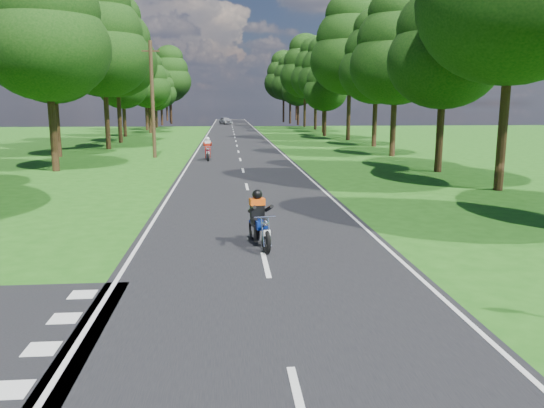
{
  "coord_description": "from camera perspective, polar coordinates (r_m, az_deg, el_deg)",
  "views": [
    {
      "loc": [
        -0.87,
        -10.05,
        3.78
      ],
      "look_at": [
        0.32,
        4.0,
        1.1
      ],
      "focal_mm": 35.0,
      "sensor_mm": 36.0,
      "label": 1
    }
  ],
  "objects": [
    {
      "name": "ground",
      "position": [
        10.77,
        0.11,
        -9.79
      ],
      "size": [
        160.0,
        160.0,
        0.0
      ],
      "primitive_type": "plane",
      "color": "#1F5613",
      "rests_on": "ground"
    },
    {
      "name": "rider_far_red",
      "position": [
        36.04,
        -6.93,
        5.94
      ],
      "size": [
        0.71,
        1.89,
        1.55
      ],
      "primitive_type": null,
      "rotation": [
        0.0,
        0.0,
        0.05
      ],
      "color": "#AE0D24",
      "rests_on": "main_road"
    },
    {
      "name": "rider_near_blue",
      "position": [
        14.08,
        -1.39,
        -1.56
      ],
      "size": [
        0.92,
        1.89,
        1.51
      ],
      "primitive_type": null,
      "rotation": [
        0.0,
        0.0,
        0.18
      ],
      "color": "navy",
      "rests_on": "main_road"
    },
    {
      "name": "road_markings",
      "position": [
        58.3,
        -4.12,
        7.05
      ],
      "size": [
        7.4,
        140.0,
        0.01
      ],
      "color": "silver",
      "rests_on": "main_road"
    },
    {
      "name": "treeline",
      "position": [
        70.29,
        -3.03,
        14.41
      ],
      "size": [
        40.0,
        115.35,
        14.78
      ],
      "color": "black",
      "rests_on": "ground"
    },
    {
      "name": "distant_car",
      "position": [
        98.05,
        -5.02,
        8.92
      ],
      "size": [
        2.7,
        4.17,
        1.32
      ],
      "primitive_type": "imported",
      "rotation": [
        0.0,
        0.0,
        0.32
      ],
      "color": "#A9ABB0",
      "rests_on": "main_road"
    },
    {
      "name": "main_road",
      "position": [
        60.17,
        -4.01,
        7.15
      ],
      "size": [
        7.0,
        140.0,
        0.02
      ],
      "primitive_type": "cube",
      "color": "black",
      "rests_on": "ground"
    },
    {
      "name": "telegraph_pole",
      "position": [
        38.39,
        -12.73,
        10.95
      ],
      "size": [
        1.2,
        0.26,
        8.0
      ],
      "color": "#382616",
      "rests_on": "ground"
    }
  ]
}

